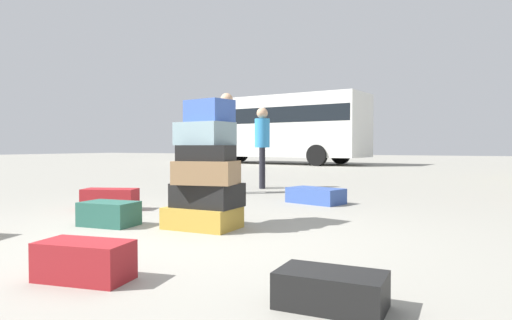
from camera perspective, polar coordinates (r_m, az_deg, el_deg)
The scene contains 10 objects.
ground_plane at distance 4.29m, azimuth -9.40°, elevation -9.50°, with size 80.00×80.00×0.00m, color gray.
suitcase_tower at distance 4.62m, azimuth -6.36°, elevation -1.72°, with size 0.77×0.69×1.32m.
suitcase_black_foreground_far at distance 2.45m, azimuth 9.46°, elevation -15.85°, with size 0.55×0.32×0.19m, color black.
suitcase_maroon_white_trunk at distance 3.07m, azimuth -20.86°, elevation -11.81°, with size 0.57×0.30×0.24m, color maroon.
suitcase_maroon_foreground_near at distance 6.28m, azimuth -17.96°, elevation -4.72°, with size 0.69×0.32×0.27m, color maroon.
suitcase_teal_upright_blue at distance 5.02m, azimuth -18.05°, elevation -6.47°, with size 0.56×0.37×0.25m, color #26594C.
suitcase_navy_left_side at distance 6.68m, azimuth 7.54°, elevation -4.48°, with size 0.79×0.44×0.22m, color #334F99.
person_bearded_onlooker at distance 8.96m, azimuth 0.79°, elevation 2.52°, with size 0.30×0.32×1.60m.
person_tourist_with_camera at distance 7.98m, azimuth -3.72°, elevation 3.34°, with size 0.30×0.30×1.77m.
parked_bus at distance 21.73m, azimuth 2.28°, elevation 4.38°, with size 9.17×3.62×3.15m.
Camera 1 is at (2.47, -3.41, 0.84)m, focal length 31.67 mm.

